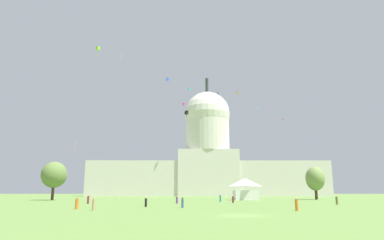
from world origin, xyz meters
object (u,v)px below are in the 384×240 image
person_maroon_lawn_far_left (88,200)px  kite_gold_high (237,93)px  person_olive_front_left (337,200)px  kite_pink_low (76,138)px  kite_red_high (283,120)px  kite_blue_high (167,79)px  kite_white_high (122,55)px  kite_cyan_high (189,89)px  kite_turquoise_mid (256,110)px  kite_magenta_high (184,104)px  person_tan_edge_west (89,199)px  capitol_building (208,160)px  tree_east_far (315,179)px  person_teal_near_tree_east (220,198)px  person_denim_aisle_center (183,203)px  person_orange_back_right (297,205)px  kite_violet_mid (218,94)px  tree_west_near (54,175)px  person_purple_edge_east (177,200)px  person_orange_back_left (77,204)px  kite_black_mid (187,113)px  person_black_front_right (146,202)px  person_tan_mid_left (94,205)px  event_tent (245,189)px

person_maroon_lawn_far_left → kite_gold_high: bearing=28.3°
person_olive_front_left → kite_pink_low: size_ratio=0.42×
person_maroon_lawn_far_left → kite_pink_low: kite_pink_low is taller
kite_red_high → kite_pink_low: kite_red_high is taller
kite_blue_high → kite_white_high: bearing=176.7°
kite_cyan_high → kite_turquoise_mid: 90.16m
kite_blue_high → kite_gold_high: bearing=110.5°
kite_magenta_high → person_tan_edge_west: bearing=44.9°
kite_turquoise_mid → capitol_building: bearing=137.3°
tree_east_far → kite_pink_low: 72.36m
kite_magenta_high → person_teal_near_tree_east: bearing=64.8°
person_denim_aisle_center → person_orange_back_right: bearing=-34.5°
kite_red_high → kite_violet_mid: 65.54m
kite_violet_mid → tree_west_near: bearing=131.5°
capitol_building → kite_blue_high: (-17.70, -94.68, 17.22)m
capitol_building → person_olive_front_left: 135.15m
person_purple_edge_east → person_orange_back_left: (-13.08, -22.94, 0.02)m
kite_black_mid → kite_pink_low: kite_black_mid is taller
person_black_front_right → person_orange_back_right: 23.50m
person_purple_edge_east → kite_black_mid: size_ratio=0.58×
person_tan_mid_left → person_olive_front_left: bearing=-6.6°
kite_cyan_high → kite_turquoise_mid: (18.93, -82.48, -31.10)m
kite_turquoise_mid → tree_west_near: bearing=-142.7°
tree_west_near → person_tan_edge_west: size_ratio=7.19×
kite_violet_mid → kite_magenta_high: kite_magenta_high is taller
kite_violet_mid → kite_blue_high: bearing=122.5°
person_teal_near_tree_east → kite_red_high: 89.16m
kite_blue_high → capitol_building: bearing=130.7°
person_purple_edge_east → kite_gold_high: kite_gold_high is taller
person_teal_near_tree_east → kite_white_high: size_ratio=0.47×
kite_blue_high → kite_red_high: bearing=97.5°
event_tent → person_teal_near_tree_east: size_ratio=4.03×
kite_white_high → kite_turquoise_mid: kite_white_high is taller
person_tan_mid_left → kite_red_high: size_ratio=0.39×
capitol_building → kite_red_high: capitol_building is taller
person_tan_mid_left → kite_white_high: size_ratio=0.42×
person_denim_aisle_center → person_maroon_lawn_far_left: person_maroon_lawn_far_left is taller
person_orange_back_right → person_teal_near_tree_east: size_ratio=0.92×
person_olive_front_left → person_teal_near_tree_east: 26.73m
event_tent → person_black_front_right: event_tent is taller
person_olive_front_left → person_maroon_lawn_far_left: bearing=173.8°
capitol_building → person_black_front_right: (-17.68, -142.85, -19.33)m
tree_east_far → person_black_front_right: (-46.17, -52.41, -5.64)m
capitol_building → person_orange_back_right: (2.60, -154.72, -19.32)m
person_olive_front_left → kite_white_high: (-55.41, 67.16, 56.50)m
person_black_front_right → person_olive_front_left: 36.09m
person_denim_aisle_center → person_olive_front_left: size_ratio=0.95×
kite_red_high → kite_turquoise_mid: size_ratio=2.51×
person_tan_mid_left → kite_violet_mid: 67.68m
capitol_building → kite_gold_high: size_ratio=44.54×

